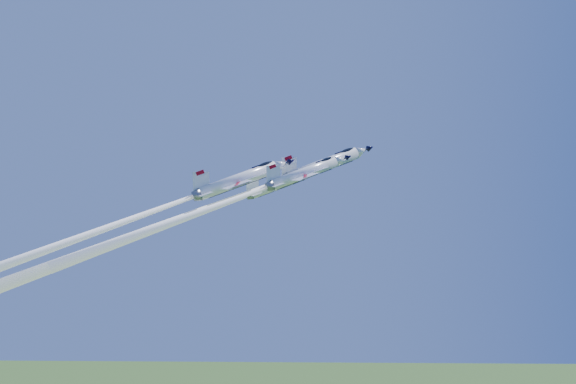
{
  "coord_description": "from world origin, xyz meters",
  "views": [
    {
      "loc": [
        3.51,
        -104.27,
        70.51
      ],
      "look_at": [
        0.0,
        0.0,
        79.64
      ],
      "focal_mm": 40.0,
      "sensor_mm": 36.0,
      "label": 1
    }
  ],
  "objects_px": {
    "jet_lead": "(212,206)",
    "jet_right": "(220,204)",
    "jet_left": "(167,226)",
    "jet_slot": "(98,231)"
  },
  "relations": [
    {
      "from": "jet_lead",
      "to": "jet_slot",
      "type": "distance_m",
      "value": 18.24
    },
    {
      "from": "jet_left",
      "to": "jet_slot",
      "type": "bearing_deg",
      "value": -62.5
    },
    {
      "from": "jet_lead",
      "to": "jet_left",
      "type": "height_order",
      "value": "jet_lead"
    },
    {
      "from": "jet_lead",
      "to": "jet_slot",
      "type": "height_order",
      "value": "jet_lead"
    },
    {
      "from": "jet_lead",
      "to": "jet_right",
      "type": "height_order",
      "value": "jet_lead"
    },
    {
      "from": "jet_right",
      "to": "jet_slot",
      "type": "height_order",
      "value": "jet_slot"
    },
    {
      "from": "jet_right",
      "to": "jet_lead",
      "type": "bearing_deg",
      "value": 176.66
    },
    {
      "from": "jet_left",
      "to": "jet_right",
      "type": "relative_size",
      "value": 1.3
    },
    {
      "from": "jet_right",
      "to": "jet_slot",
      "type": "bearing_deg",
      "value": -110.05
    },
    {
      "from": "jet_left",
      "to": "jet_slot",
      "type": "height_order",
      "value": "jet_slot"
    }
  ]
}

